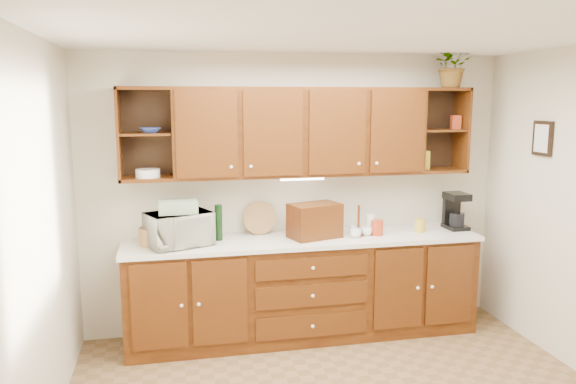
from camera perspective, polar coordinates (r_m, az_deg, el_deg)
name	(u,v)px	position (r m, az deg, el deg)	size (l,w,h in m)	color
ceiling	(362,31)	(3.60, 7.48, 15.94)	(4.00, 4.00, 0.00)	white
back_wall	(297,193)	(5.33, 0.90, -0.12)	(4.00, 4.00, 0.00)	beige
left_wall	(27,255)	(3.58, -24.96, -5.80)	(3.50, 3.50, 0.00)	beige
base_cabinets	(304,289)	(5.26, 1.62, -9.82)	(3.20, 0.60, 0.90)	#361406
countertop	(304,240)	(5.12, 1.68, -4.88)	(3.24, 0.64, 0.04)	white
upper_cabinets	(302,132)	(5.11, 1.43, 6.15)	(3.20, 0.33, 0.80)	#361406
undercabinet_light	(302,179)	(5.10, 1.45, 1.37)	(0.40, 0.05, 0.03)	white
framed_picture	(543,138)	(5.33, 24.46, 4.98)	(0.03, 0.24, 0.30)	black
wicker_basket	(154,236)	(4.99, -13.48, -4.37)	(0.25, 0.25, 0.15)	olive
microwave	(179,229)	(4.90, -11.04, -3.72)	(0.52, 0.35, 0.29)	beige
towel_stack	(178,207)	(4.86, -11.11, -1.49)	(0.33, 0.24, 0.10)	#C5C85E
wine_bottle	(219,222)	(5.03, -7.07, -3.09)	(0.07, 0.07, 0.32)	black
woven_tray	(260,233)	(5.25, -2.90, -4.18)	(0.31, 0.31, 0.02)	olive
bread_box	(315,221)	(5.09, 2.73, -2.93)	(0.45, 0.28, 0.31)	#361406
mug_tree	(358,231)	(5.22, 7.16, -3.94)	(0.24, 0.25, 0.28)	#361406
canister_red	(377,228)	(5.26, 9.04, -3.60)	(0.11, 0.11, 0.14)	#AA3318
canister_white	(370,224)	(5.31, 8.36, -3.24)	(0.09, 0.09, 0.18)	white
canister_yellow	(420,225)	(5.47, 13.25, -3.32)	(0.10, 0.10, 0.12)	gold
coffee_maker	(455,211)	(5.68, 16.61, -1.88)	(0.19, 0.25, 0.35)	black
bowl_stack	(150,130)	(4.96, -13.82, 6.12)	(0.18, 0.18, 0.04)	#294096
plate_stack	(148,173)	(4.97, -14.05, 1.87)	(0.21, 0.21, 0.07)	white
pantry_box_yellow	(423,160)	(5.53, 13.60, 3.18)	(0.10, 0.08, 0.17)	gold
pantry_box_red	(456,122)	(5.64, 16.67, 6.81)	(0.09, 0.08, 0.13)	#AA3318
potted_plant	(453,65)	(5.57, 16.39, 12.24)	(0.37, 0.32, 0.41)	#999999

